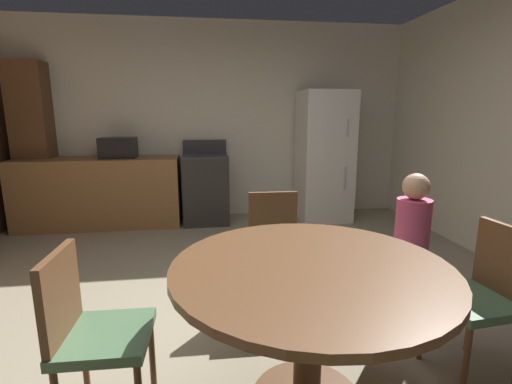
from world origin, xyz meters
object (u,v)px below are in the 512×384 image
Objects in this scene: chair_east at (484,291)px; chair_north at (275,242)px; person_child at (410,249)px; oven_range at (206,188)px; refrigerator at (324,156)px; microwave at (118,148)px; chair_west at (90,328)px; dining_table at (310,293)px.

chair_east is 1.00× the size of chair_north.
person_child is at bearing -74.67° from chair_east.
person_child is (1.34, -2.80, 0.11)m from oven_range.
chair_north is 0.95m from person_child.
oven_range is 0.62× the size of refrigerator.
person_child is at bearing -48.96° from microwave.
microwave is 3.42m from chair_west.
refrigerator is at bearing 57.80° from chair_west.
refrigerator is 1.32× the size of dining_table.
microwave is (-2.73, 0.05, 0.15)m from refrigerator.
refrigerator is 3.51m from dining_table.
chair_east is 2.06m from chair_west.
dining_table is 1.54× the size of chair_east.
refrigerator is 2.02× the size of chair_north.
oven_range reaches higher than person_child.
microwave reaches higher than person_child.
chair_north is at bearing -77.68° from oven_range.
oven_range is 2.50× the size of microwave.
dining_table is at bearing -64.73° from microwave.
oven_range is 2.39m from chair_north.
chair_east is (-0.12, -3.22, -0.38)m from refrigerator.
microwave is at bearing 115.27° from dining_table.
oven_range reaches higher than chair_north.
microwave is at bearing -143.95° from chair_north.
chair_west is (-1.03, 0.02, -0.11)m from dining_table.
microwave is 4.22m from chair_east.
microwave is at bearing -179.81° from oven_range.
person_child is (-0.18, 0.47, 0.08)m from chair_east.
chair_west is (-1.06, -1.01, 0.00)m from chair_north.
dining_table is (1.59, -3.36, -0.42)m from microwave.
dining_table is 1.04m from chair_east.
chair_north is 1.00× the size of chair_west.
chair_north is at bearing -48.36° from chair_east.
microwave reaches higher than chair_east.
refrigerator reaches higher than chair_east.
oven_range is 3.39m from chair_west.
dining_table is 1.04m from chair_north.
person_child reaches higher than dining_table.
person_child is (0.83, -0.47, 0.08)m from chair_north.
person_child is (2.44, -2.80, -0.45)m from microwave.
chair_west is at bearing -99.27° from oven_range.
chair_east is at bearing 5.33° from dining_table.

